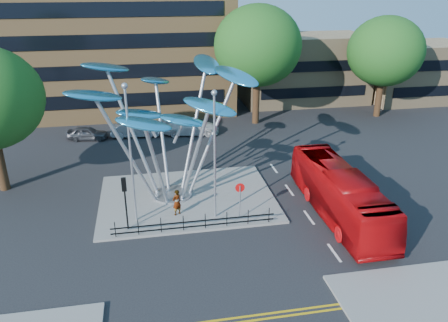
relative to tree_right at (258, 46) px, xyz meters
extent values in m
plane|color=black|center=(-8.00, -22.00, -8.04)|extent=(120.00, 120.00, 0.00)
cube|color=slate|center=(-9.00, -16.00, -7.96)|extent=(12.00, 9.00, 0.15)
cube|color=gold|center=(-8.00, -28.00, -8.03)|extent=(40.00, 0.12, 0.01)
cube|color=gold|center=(-8.00, -28.30, -8.03)|extent=(40.00, 0.12, 0.01)
cube|color=tan|center=(8.00, 8.00, -4.04)|extent=(15.00, 8.00, 8.00)
cube|color=tan|center=(22.00, 6.00, -4.54)|extent=(12.00, 8.00, 7.00)
cylinder|color=black|center=(0.00, 0.00, -5.18)|extent=(0.70, 0.70, 5.72)
ellipsoid|color=#184C15|center=(0.00, 0.00, 0.02)|extent=(8.80, 8.80, 8.10)
cylinder|color=black|center=(14.00, 0.00, -5.51)|extent=(0.70, 0.70, 5.06)
ellipsoid|color=#184C15|center=(14.00, 0.00, -0.91)|extent=(8.00, 8.00, 7.36)
cylinder|color=#9EA0A5|center=(-10.00, -15.50, -7.83)|extent=(2.80, 2.80, 0.12)
cylinder|color=#9EA0A5|center=(-11.20, -16.10, -3.99)|extent=(0.24, 0.24, 7.80)
ellipsoid|color=#2E99CA|center=(-14.40, -17.10, -0.09)|extent=(3.92, 2.95, 1.39)
cylinder|color=#9EA0A5|center=(-10.40, -16.50, -4.69)|extent=(0.24, 0.24, 6.40)
ellipsoid|color=#2E99CA|center=(-11.60, -18.70, -1.49)|extent=(3.47, 1.78, 1.31)
cylinder|color=#9EA0A5|center=(-9.40, -16.30, -4.39)|extent=(0.24, 0.24, 7.00)
ellipsoid|color=#2E99CA|center=(-7.60, -17.90, -0.89)|extent=(3.81, 3.11, 1.36)
cylinder|color=#9EA0A5|center=(-8.80, -15.50, -3.79)|extent=(0.24, 0.24, 8.20)
ellipsoid|color=#2E99CA|center=(-5.40, -15.10, 0.31)|extent=(3.52, 4.06, 1.44)
cylinder|color=#9EA0A5|center=(-9.20, -14.60, -3.59)|extent=(0.24, 0.24, 8.60)
ellipsoid|color=#2E99CA|center=(-7.00, -12.60, 0.71)|extent=(2.21, 3.79, 1.39)
cylinder|color=#9EA0A5|center=(-10.20, -14.50, -4.19)|extent=(0.24, 0.24, 7.40)
ellipsoid|color=#2E99CA|center=(-10.60, -11.90, -0.49)|extent=(3.02, 3.71, 1.34)
cylinder|color=#9EA0A5|center=(-11.00, -15.10, -3.49)|extent=(0.24, 0.24, 8.80)
ellipsoid|color=#2E99CA|center=(-13.80, -13.70, 0.91)|extent=(3.88, 3.60, 1.42)
ellipsoid|color=#2E99CA|center=(-11.80, -15.30, -1.89)|extent=(3.40, 1.96, 1.13)
ellipsoid|color=#2E99CA|center=(-9.10, -15.90, -2.29)|extent=(3.39, 2.16, 1.11)
cylinder|color=#9EA0A5|center=(-12.50, -18.50, -3.64)|extent=(0.14, 0.14, 8.50)
sphere|color=#9EA0A5|center=(-12.50, -18.50, 0.73)|extent=(0.36, 0.36, 0.36)
cylinder|color=#9EA0A5|center=(-7.50, -19.00, -3.89)|extent=(0.14, 0.14, 8.00)
sphere|color=#9EA0A5|center=(-7.50, -19.00, 0.23)|extent=(0.36, 0.36, 0.36)
cylinder|color=black|center=(-13.00, -19.50, -6.29)|extent=(0.10, 0.10, 3.20)
cube|color=black|center=(-13.00, -19.50, -4.89)|extent=(0.28, 0.18, 0.85)
sphere|color=#FF0C0C|center=(-13.00, -19.50, -4.61)|extent=(0.18, 0.18, 0.18)
cylinder|color=#9EA0A5|center=(-6.00, -19.50, -6.74)|extent=(0.08, 0.08, 2.30)
cylinder|color=red|center=(-6.00, -19.47, -5.74)|extent=(0.60, 0.04, 0.60)
cube|color=white|center=(-6.00, -19.45, -5.74)|extent=(0.42, 0.03, 0.10)
cylinder|color=black|center=(-13.70, -20.30, -7.39)|extent=(0.05, 0.05, 1.00)
cylinder|color=black|center=(-12.36, -20.30, -7.39)|extent=(0.05, 0.05, 1.00)
cylinder|color=black|center=(-11.01, -20.30, -7.39)|extent=(0.05, 0.05, 1.00)
cylinder|color=black|center=(-9.67, -20.30, -7.39)|extent=(0.05, 0.05, 1.00)
cylinder|color=black|center=(-8.33, -20.30, -7.39)|extent=(0.05, 0.05, 1.00)
cylinder|color=black|center=(-6.99, -20.30, -7.39)|extent=(0.05, 0.05, 1.00)
cylinder|color=black|center=(-5.64, -20.30, -7.39)|extent=(0.05, 0.05, 1.00)
cylinder|color=black|center=(-4.30, -20.30, -7.39)|extent=(0.05, 0.05, 1.00)
cube|color=black|center=(-9.00, -20.30, -7.34)|extent=(10.00, 0.06, 0.06)
cube|color=black|center=(-9.00, -20.30, -7.69)|extent=(10.00, 0.06, 0.06)
imported|color=#B7080C|center=(0.44, -19.97, -6.45)|extent=(2.70, 11.39, 3.17)
imported|color=gray|center=(-9.89, -18.30, -7.01)|extent=(0.77, 0.70, 1.76)
imported|color=#404147|center=(-17.08, -2.17, -7.39)|extent=(3.98, 2.14, 1.29)
imported|color=#A3A5AA|center=(-12.58, -2.08, -7.27)|extent=(4.72, 1.90, 1.53)
imported|color=silver|center=(-7.19, -2.34, -7.24)|extent=(5.74, 2.94, 1.59)
camera|label=1|loc=(-11.39, -43.22, 6.34)|focal=35.00mm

